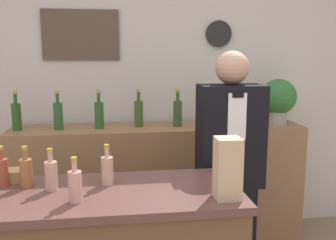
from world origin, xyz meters
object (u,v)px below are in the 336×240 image
object	(u,v)px
paper_bag	(228,168)
potted_plant	(278,99)
shopkeeper	(229,176)
tape_dispenser	(231,193)

from	to	relation	value
paper_bag	potted_plant	bearing A→B (deg)	57.84
shopkeeper	potted_plant	bearing A→B (deg)	47.80
shopkeeper	potted_plant	distance (m)	1.01
potted_plant	paper_bag	size ratio (longest dim) A/B	1.29
paper_bag	shopkeeper	bearing A→B (deg)	71.93
shopkeeper	potted_plant	size ratio (longest dim) A/B	4.24
shopkeeper	paper_bag	world-z (taller)	shopkeeper
potted_plant	paper_bag	xyz separation A→B (m)	(-0.82, -1.31, -0.16)
shopkeeper	paper_bag	bearing A→B (deg)	-108.07
paper_bag	tape_dispenser	world-z (taller)	paper_bag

